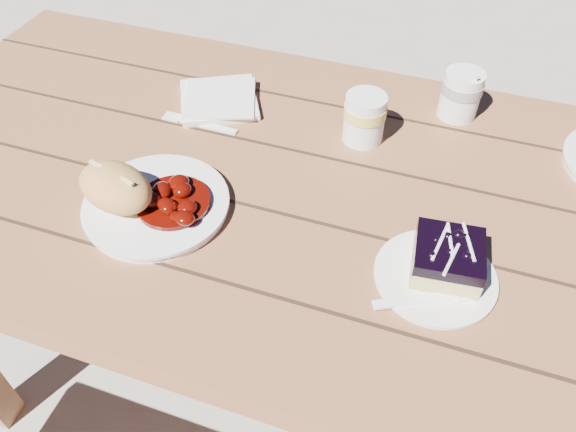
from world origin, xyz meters
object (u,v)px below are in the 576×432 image
(blueberry_cake, at_px, (448,258))
(dessert_plate, at_px, (435,277))
(picnic_table, at_px, (394,268))
(coffee_cup, at_px, (461,94))
(second_cup, at_px, (364,118))
(bread_roll, at_px, (115,187))
(main_plate, at_px, (157,206))

(blueberry_cake, bearing_deg, dessert_plate, -129.51)
(picnic_table, relative_size, blueberry_cake, 18.65)
(coffee_cup, bearing_deg, blueberry_cake, -85.27)
(dessert_plate, relative_size, coffee_cup, 1.87)
(picnic_table, xyz_separation_m, second_cup, (-0.12, 0.16, 0.21))
(picnic_table, height_order, second_cup, second_cup)
(bread_roll, height_order, second_cup, second_cup)
(dessert_plate, bearing_deg, second_cup, 122.05)
(blueberry_cake, height_order, second_cup, second_cup)
(main_plate, height_order, coffee_cup, coffee_cup)
(picnic_table, xyz_separation_m, blueberry_cake, (0.08, -0.12, 0.20))
(main_plate, distance_m, dessert_plate, 0.46)
(main_plate, height_order, second_cup, second_cup)
(main_plate, xyz_separation_m, dessert_plate, (0.46, 0.00, -0.00))
(blueberry_cake, bearing_deg, main_plate, 176.44)
(main_plate, height_order, dessert_plate, main_plate)
(main_plate, bearing_deg, bread_roll, -160.02)
(blueberry_cake, xyz_separation_m, second_cup, (-0.19, 0.27, 0.01))
(second_cup, bearing_deg, bread_roll, -136.62)
(main_plate, bearing_deg, second_cup, 46.69)
(coffee_cup, relative_size, second_cup, 1.00)
(picnic_table, bearing_deg, main_plate, -160.75)
(dessert_plate, xyz_separation_m, blueberry_cake, (0.01, 0.01, 0.03))
(main_plate, distance_m, blueberry_cake, 0.47)
(blueberry_cake, relative_size, second_cup, 1.15)
(picnic_table, relative_size, coffee_cup, 21.38)
(bread_roll, height_order, dessert_plate, bread_roll)
(blueberry_cake, bearing_deg, picnic_table, 116.75)
(picnic_table, height_order, main_plate, main_plate)
(bread_roll, xyz_separation_m, blueberry_cake, (0.52, 0.04, -0.01))
(picnic_table, relative_size, main_plate, 8.52)
(bread_roll, bearing_deg, picnic_table, 19.34)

